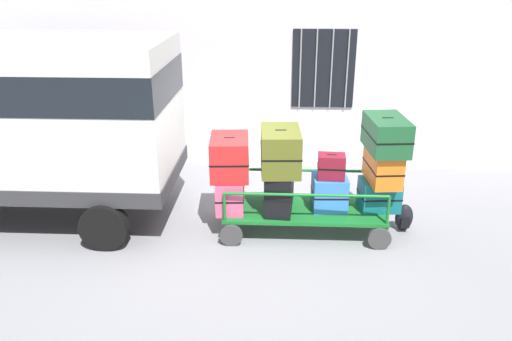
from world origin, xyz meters
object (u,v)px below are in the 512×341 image
Objects in this scene: suitcase_left_middle at (230,157)px; suitcase_center_bottom at (329,192)px; suitcase_midright_middle at (383,166)px; backpack at (404,218)px; suitcase_midleft_middle at (280,150)px; suitcase_midright_top at (386,134)px; van at (19,112)px; suitcase_center_middle at (331,166)px; suitcase_left_bottom at (230,190)px; luggage_cart at (304,211)px; suitcase_midleft_bottom at (280,189)px; suitcase_midright_bottom at (379,194)px.

suitcase_left_middle reaches higher than suitcase_center_bottom.
suitcase_midright_middle is 1.86× the size of backpack.
suitcase_midleft_middle is 0.96× the size of suitcase_midright_top.
suitcase_center_middle is at bearing -4.41° from van.
van is at bearing 174.84° from suitcase_left_bottom.
suitcase_midright_top reaches higher than suitcase_left_middle.
backpack is (1.56, 0.06, -0.11)m from luggage_cart.
suitcase_midright_top is (0.76, -0.06, 0.96)m from suitcase_center_bottom.
suitcase_midleft_bottom is 1.57m from suitcase_midright_middle.
suitcase_midright_bottom is (2.27, 0.01, -0.58)m from suitcase_left_middle.
suitcase_midleft_bottom is at bearing 90.00° from suitcase_midleft_middle.
suitcase_left_middle is 0.77m from suitcase_midleft_middle.
van is at bearing 174.97° from suitcase_midleft_middle.
suitcase_center_middle reaches higher than suitcase_midright_bottom.
suitcase_midright_bottom is (5.54, -0.30, -1.13)m from van.
suitcase_midleft_bottom is (0.76, -0.04, 0.06)m from suitcase_left_bottom.
luggage_cart is at bearing -178.37° from suitcase_midright_bottom.
suitcase_center_bottom is at bearing 176.75° from suitcase_midright_middle.
suitcase_midleft_middle is 1.53m from suitcase_midright_middle.
luggage_cart is 1.56m from backpack.
suitcase_midleft_middle is 1.44× the size of suitcase_midright_bottom.
suitcase_left_middle is at bearing 178.62° from suitcase_midright_top.
suitcase_midright_top is (-0.00, -0.01, 0.50)m from suitcase_midright_middle.
suitcase_center_bottom is (0.38, 0.02, 0.32)m from luggage_cart.
van reaches higher than suitcase_midright_bottom.
suitcase_midright_middle is 0.87× the size of suitcase_midright_top.
suitcase_midright_bottom is 0.67× the size of suitcase_midright_top.
luggage_cart is (4.41, -0.33, -1.42)m from van.
suitcase_center_bottom is at bearing 175.66° from suitcase_midright_top.
luggage_cart is 1.37m from suitcase_midright_middle.
suitcase_center_bottom is at bearing 2.17° from suitcase_midleft_bottom.
suitcase_left_middle is (-0.00, -0.02, 0.56)m from suitcase_left_bottom.
van is at bearing 175.59° from suitcase_center_middle.
suitcase_left_bottom is at bearing 178.51° from suitcase_midright_middle.
luggage_cart is at bearing 174.37° from suitcase_center_middle.
suitcase_midleft_middle is at bearing -3.06° from suitcase_left_middle.
suitcase_left_middle is at bearing 179.13° from luggage_cart.
suitcase_midright_top is 2.13× the size of backpack.
suitcase_left_bottom is 2.32m from suitcase_midright_middle.
suitcase_midleft_middle is at bearing -4.47° from suitcase_left_bottom.
suitcase_midleft_middle is (4.03, -0.35, -0.43)m from van.
luggage_cart is 1.43m from suitcase_left_middle.
suitcase_center_middle is (1.51, -0.07, 0.45)m from suitcase_left_bottom.
suitcase_midright_middle is (2.27, -0.04, -0.09)m from suitcase_left_middle.
suitcase_midleft_bottom is 1.12× the size of suitcase_midright_middle.
suitcase_left_middle is 0.91m from suitcase_midleft_bottom.
suitcase_midright_top is at bearing -3.81° from van.
van is 1.90× the size of luggage_cart.
suitcase_left_middle is 1.61m from suitcase_center_bottom.
backpack is (0.42, 0.08, -0.89)m from suitcase_midright_middle.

